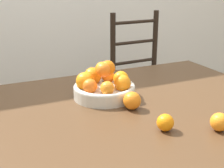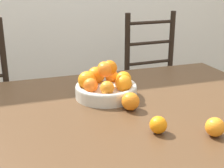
% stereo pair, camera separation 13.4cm
% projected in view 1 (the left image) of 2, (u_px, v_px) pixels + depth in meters
% --- Properties ---
extents(dining_table, '(1.40, 1.08, 0.73)m').
position_uv_depth(dining_table, '(133.00, 127.00, 1.36)').
color(dining_table, '#4C331E').
rests_on(dining_table, ground_plane).
extents(fruit_bowl, '(0.28, 0.28, 0.17)m').
position_uv_depth(fruit_bowl, '(104.00, 86.00, 1.42)').
color(fruit_bowl, beige).
rests_on(fruit_bowl, dining_table).
extents(orange_loose_0, '(0.08, 0.08, 0.08)m').
position_uv_depth(orange_loose_0, '(132.00, 101.00, 1.30)').
color(orange_loose_0, orange).
rests_on(orange_loose_0, dining_table).
extents(orange_loose_1, '(0.06, 0.06, 0.06)m').
position_uv_depth(orange_loose_1, '(165.00, 123.00, 1.12)').
color(orange_loose_1, orange).
rests_on(orange_loose_1, dining_table).
extents(orange_loose_2, '(0.07, 0.07, 0.07)m').
position_uv_depth(orange_loose_2, '(220.00, 122.00, 1.12)').
color(orange_loose_2, orange).
rests_on(orange_loose_2, dining_table).
extents(chair_right, '(0.44, 0.42, 1.01)m').
position_uv_depth(chair_right, '(143.00, 85.00, 2.38)').
color(chair_right, black).
rests_on(chair_right, ground_plane).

